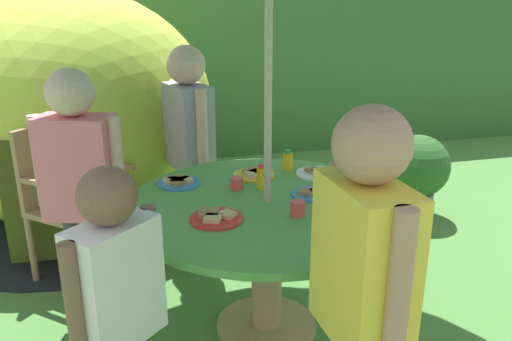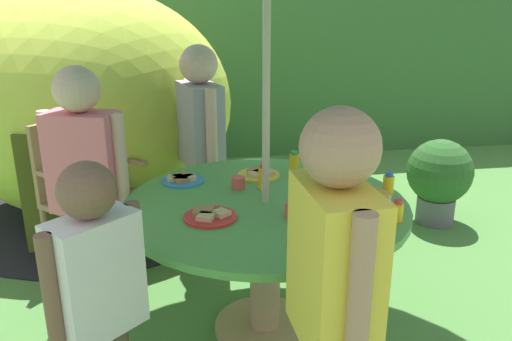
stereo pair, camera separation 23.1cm
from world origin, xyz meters
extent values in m
cube|color=#477A38|center=(0.00, 0.00, -0.01)|extent=(10.00, 10.00, 0.02)
cube|color=#33602D|center=(0.00, 3.36, 0.92)|extent=(9.00, 0.70, 1.83)
cylinder|color=tan|center=(0.00, 0.00, 0.01)|extent=(0.53, 0.53, 0.03)
cylinder|color=tan|center=(0.00, 0.00, 0.34)|extent=(0.15, 0.15, 0.69)
cylinder|color=#519E47|center=(0.00, 0.00, 0.71)|extent=(1.38, 1.38, 0.03)
cylinder|color=#B7AD8C|center=(0.00, 0.00, 1.15)|extent=(0.04, 0.04, 2.30)
cylinder|color=#93704C|center=(-0.93, 0.52, 0.22)|extent=(0.04, 0.04, 0.43)
cylinder|color=#93704C|center=(-0.62, 0.86, 0.22)|extent=(0.04, 0.04, 0.43)
cylinder|color=#93704C|center=(-1.25, 0.80, 0.22)|extent=(0.04, 0.04, 0.43)
cylinder|color=#93704C|center=(-0.94, 1.14, 0.22)|extent=(0.04, 0.04, 0.43)
cube|color=#93704C|center=(-0.93, 0.83, 0.45)|extent=(0.68, 0.68, 0.04)
cube|color=#93704C|center=(-1.09, 0.97, 0.71)|extent=(0.36, 0.40, 0.48)
cube|color=#93704C|center=(-1.09, 0.66, 0.67)|extent=(0.37, 0.33, 0.03)
cube|color=#93704C|center=(-0.78, 1.00, 0.67)|extent=(0.37, 0.33, 0.03)
ellipsoid|color=#B2C63F|center=(-1.05, 1.73, 0.87)|extent=(2.23, 1.83, 1.75)
cylinder|color=black|center=(-1.05, 1.73, 0.01)|extent=(2.31, 2.31, 0.01)
cube|color=#3E4516|center=(-1.10, 0.90, 0.48)|extent=(0.60, 0.07, 0.79)
cylinder|color=#595960|center=(1.53, 1.13, 0.10)|extent=(0.28, 0.28, 0.20)
sphere|color=#285623|center=(1.53, 1.13, 0.41)|extent=(0.49, 0.49, 0.49)
cylinder|color=brown|center=(-0.28, 0.98, 0.31)|extent=(0.09, 0.09, 0.63)
cylinder|color=brown|center=(-0.24, 0.83, 0.31)|extent=(0.09, 0.09, 0.63)
cube|color=#99999E|center=(-0.26, 0.90, 0.89)|extent=(0.29, 0.40, 0.53)
cylinder|color=#D8B293|center=(-0.31, 1.10, 0.92)|extent=(0.07, 0.07, 0.48)
cylinder|color=#D8B293|center=(-0.20, 0.71, 0.92)|extent=(0.07, 0.07, 0.48)
sphere|color=#D8B293|center=(-0.26, 0.90, 1.27)|extent=(0.24, 0.24, 0.24)
cylinder|color=#3F3F47|center=(-0.95, 0.34, 0.30)|extent=(0.08, 0.08, 0.61)
cylinder|color=#3F3F47|center=(-0.81, 0.29, 0.30)|extent=(0.08, 0.08, 0.61)
cube|color=#EA727F|center=(-0.88, 0.32, 0.87)|extent=(0.40, 0.30, 0.52)
cylinder|color=#D8B293|center=(-1.06, 0.38, 0.89)|extent=(0.07, 0.07, 0.46)
cylinder|color=#D8B293|center=(-0.69, 0.25, 0.89)|extent=(0.07, 0.07, 0.46)
sphere|color=#D8B293|center=(-0.88, 0.32, 1.24)|extent=(0.23, 0.23, 0.23)
cube|color=white|center=(-0.71, -0.62, 0.74)|extent=(0.34, 0.32, 0.44)
cylinder|color=brown|center=(-0.84, -0.74, 0.77)|extent=(0.06, 0.06, 0.40)
cylinder|color=brown|center=(-0.58, -0.51, 0.77)|extent=(0.06, 0.06, 0.40)
sphere|color=brown|center=(-0.71, -0.62, 1.06)|extent=(0.20, 0.20, 0.20)
cube|color=yellow|center=(0.05, -0.94, 0.89)|extent=(0.22, 0.37, 0.53)
cylinder|color=tan|center=(0.06, -1.14, 0.91)|extent=(0.07, 0.07, 0.47)
cylinder|color=tan|center=(0.04, -0.74, 0.91)|extent=(0.07, 0.07, 0.47)
sphere|color=tan|center=(0.05, -0.94, 1.27)|extent=(0.24, 0.24, 0.24)
cylinder|color=white|center=(0.50, -0.14, 0.75)|extent=(0.15, 0.15, 0.05)
ellipsoid|color=gold|center=(0.50, -0.14, 0.79)|extent=(0.13, 0.13, 0.04)
cylinder|color=red|center=(-0.28, -0.15, 0.73)|extent=(0.24, 0.24, 0.01)
cube|color=tan|center=(-0.23, -0.15, 0.75)|extent=(0.09, 0.09, 0.02)
cube|color=#9E7547|center=(-0.31, -0.12, 0.75)|extent=(0.11, 0.11, 0.02)
cube|color=tan|center=(-0.30, -0.18, 0.75)|extent=(0.10, 0.10, 0.02)
cylinder|color=#338CD8|center=(-0.39, 0.35, 0.73)|extent=(0.22, 0.22, 0.01)
cube|color=tan|center=(-0.36, 0.34, 0.75)|extent=(0.08, 0.08, 0.02)
cube|color=#9E7547|center=(-0.39, 0.37, 0.75)|extent=(0.13, 0.13, 0.02)
cube|color=tan|center=(-0.43, 0.35, 0.75)|extent=(0.08, 0.08, 0.02)
cube|color=#9E7547|center=(-0.40, 0.31, 0.75)|extent=(0.09, 0.09, 0.02)
cylinder|color=white|center=(0.38, 0.30, 0.73)|extent=(0.25, 0.25, 0.01)
cube|color=tan|center=(0.42, 0.29, 0.75)|extent=(0.07, 0.07, 0.02)
cube|color=#9E7547|center=(0.35, 0.33, 0.75)|extent=(0.08, 0.08, 0.02)
cube|color=tan|center=(0.37, 0.28, 0.75)|extent=(0.08, 0.08, 0.02)
cylinder|color=#338CD8|center=(0.23, 0.02, 0.73)|extent=(0.20, 0.20, 0.01)
cube|color=tan|center=(0.26, 0.01, 0.75)|extent=(0.08, 0.08, 0.02)
cube|color=#9E7547|center=(0.20, 0.02, 0.75)|extent=(0.09, 0.09, 0.02)
cylinder|color=yellow|center=(0.03, 0.37, 0.73)|extent=(0.23, 0.23, 0.01)
cube|color=tan|center=(0.06, 0.37, 0.75)|extent=(0.11, 0.11, 0.02)
cube|color=#9E7547|center=(0.02, 0.40, 0.75)|extent=(0.11, 0.11, 0.02)
cube|color=tan|center=(0.02, 0.34, 0.75)|extent=(0.10, 0.10, 0.02)
cylinder|color=yellow|center=(0.02, 0.18, 0.78)|extent=(0.05, 0.05, 0.11)
cylinder|color=red|center=(0.02, 0.18, 0.85)|extent=(0.03, 0.03, 0.02)
cylinder|color=yellow|center=(0.26, -0.54, 0.77)|extent=(0.06, 0.06, 0.10)
cylinder|color=red|center=(0.26, -0.54, 0.83)|extent=(0.04, 0.04, 0.02)
cylinder|color=yellow|center=(0.54, -0.31, 0.77)|extent=(0.05, 0.05, 0.09)
cylinder|color=red|center=(0.54, -0.31, 0.82)|extent=(0.03, 0.03, 0.02)
cylinder|color=yellow|center=(0.24, 0.43, 0.77)|extent=(0.06, 0.06, 0.10)
cylinder|color=green|center=(0.24, 0.43, 0.83)|extent=(0.04, 0.04, 0.02)
cylinder|color=yellow|center=(0.62, -0.01, 0.77)|extent=(0.05, 0.05, 0.10)
cylinder|color=blue|center=(0.62, -0.01, 0.84)|extent=(0.04, 0.04, 0.02)
cylinder|color=#E04C47|center=(0.09, -0.20, 0.76)|extent=(0.07, 0.07, 0.07)
cylinder|color=#E04C47|center=(-0.11, 0.20, 0.75)|extent=(0.07, 0.07, 0.06)
camera|label=1|loc=(-0.63, -2.24, 1.68)|focal=36.36mm
camera|label=2|loc=(-0.41, -2.29, 1.68)|focal=36.36mm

